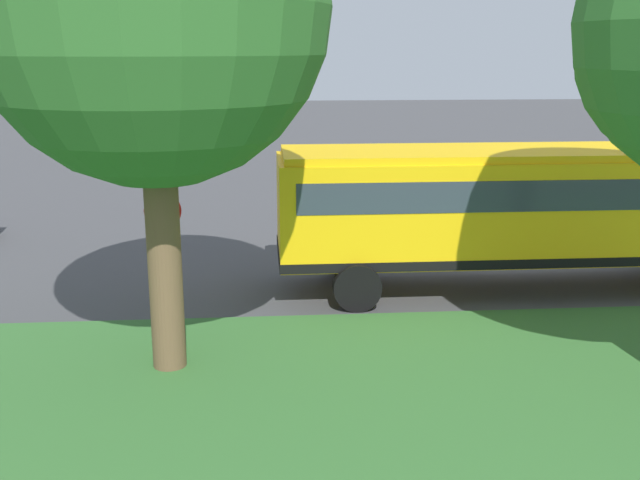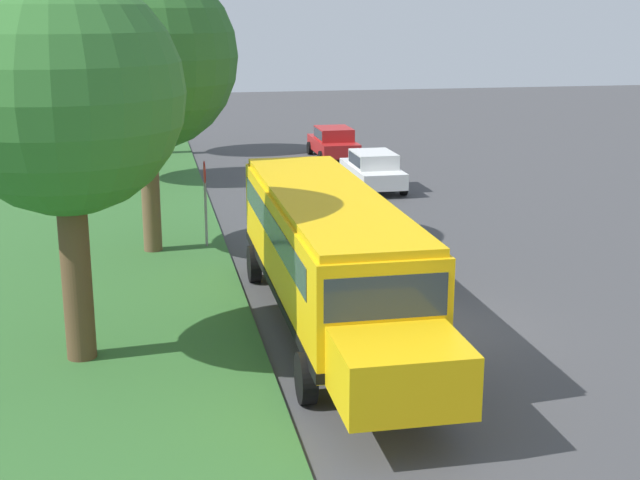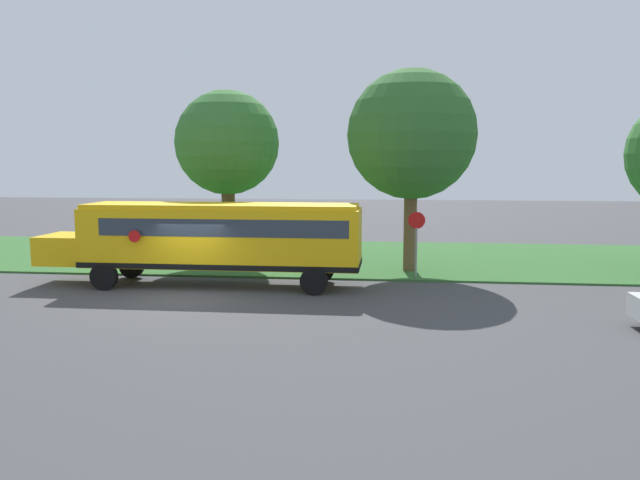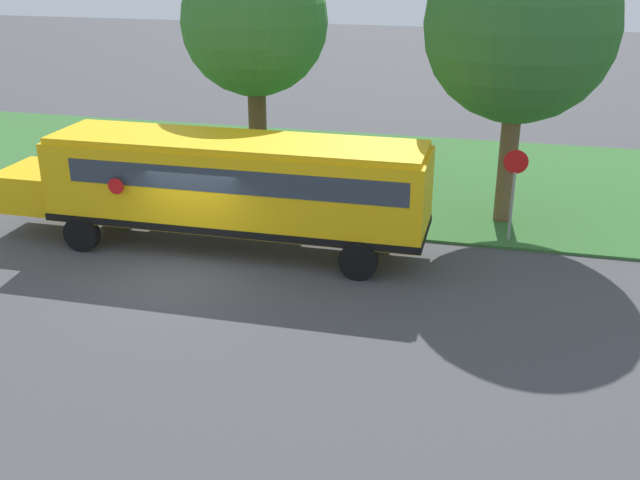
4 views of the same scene
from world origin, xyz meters
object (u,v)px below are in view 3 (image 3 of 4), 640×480
(school_bus, at_px, (215,236))
(oak_tree_roadside_mid, at_px, (414,136))
(stop_sign, at_px, (416,237))
(oak_tree_beside_bus, at_px, (229,145))

(school_bus, relative_size, oak_tree_roadside_mid, 1.44)
(oak_tree_roadside_mid, xyz_separation_m, stop_sign, (1.74, 0.12, -4.08))
(oak_tree_beside_bus, bearing_deg, oak_tree_roadside_mid, 80.44)
(school_bus, xyz_separation_m, oak_tree_beside_bus, (-5.43, -0.81, 3.58))
(oak_tree_roadside_mid, bearing_deg, stop_sign, 4.00)
(school_bus, height_order, oak_tree_beside_bus, oak_tree_beside_bus)
(oak_tree_beside_bus, distance_m, stop_sign, 9.83)
(oak_tree_beside_bus, xyz_separation_m, oak_tree_roadside_mid, (1.41, 8.39, 0.32))
(school_bus, bearing_deg, oak_tree_roadside_mid, 117.93)
(school_bus, xyz_separation_m, stop_sign, (-2.27, 7.70, -0.19))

